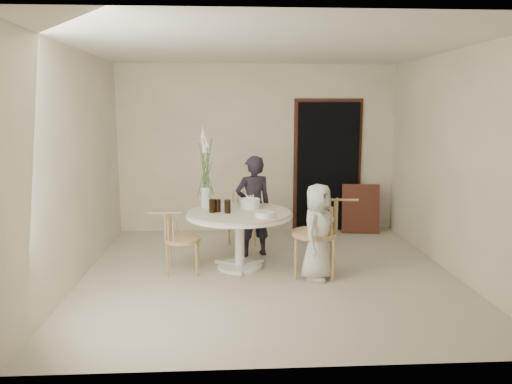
{
  "coord_description": "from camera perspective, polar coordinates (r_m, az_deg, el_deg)",
  "views": [
    {
      "loc": [
        -0.5,
        -5.85,
        2.02
      ],
      "look_at": [
        -0.14,
        0.3,
        0.97
      ],
      "focal_mm": 35.0,
      "sensor_mm": 36.0,
      "label": 1
    }
  ],
  "objects": [
    {
      "name": "cola_tumbler_d",
      "position": [
        6.23,
        -4.38,
        -1.54
      ],
      "size": [
        0.09,
        0.09,
        0.16
      ],
      "primitive_type": "cylinder",
      "rotation": [
        0.0,
        0.0,
        0.29
      ],
      "color": "black",
      "rests_on": "table"
    },
    {
      "name": "girl",
      "position": [
        6.79,
        -0.32,
        -1.62
      ],
      "size": [
        0.57,
        0.46,
        1.38
      ],
      "primitive_type": "imported",
      "rotation": [
        0.0,
        0.0,
        3.42
      ],
      "color": "black",
      "rests_on": "ground"
    },
    {
      "name": "cola_tumbler_b",
      "position": [
        6.14,
        -3.27,
        -1.64
      ],
      "size": [
        0.09,
        0.09,
        0.17
      ],
      "primitive_type": "cylinder",
      "rotation": [
        0.0,
        0.0,
        0.17
      ],
      "color": "black",
      "rests_on": "table"
    },
    {
      "name": "doorway",
      "position": [
        8.26,
        8.2,
        2.84
      ],
      "size": [
        1.0,
        0.1,
        2.1
      ],
      "primitive_type": "cube",
      "color": "black",
      "rests_on": "ground"
    },
    {
      "name": "flower_vase",
      "position": [
        6.46,
        -5.76,
        2.35
      ],
      "size": [
        0.14,
        0.14,
        1.06
      ],
      "rotation": [
        0.0,
        0.0,
        -0.43
      ],
      "color": "silver",
      "rests_on": "table"
    },
    {
      "name": "birthday_cake",
      "position": [
        6.44,
        -0.67,
        -1.32
      ],
      "size": [
        0.25,
        0.25,
        0.17
      ],
      "rotation": [
        0.0,
        0.0,
        0.31
      ],
      "color": "white",
      "rests_on": "table"
    },
    {
      "name": "chair_left",
      "position": [
        6.2,
        -9.4,
        -4.68
      ],
      "size": [
        0.47,
        0.44,
        0.77
      ],
      "rotation": [
        0.0,
        0.0,
        1.57
      ],
      "color": "tan",
      "rests_on": "ground"
    },
    {
      "name": "room_shell",
      "position": [
        5.89,
        1.53,
        5.79
      ],
      "size": [
        4.5,
        4.5,
        4.5
      ],
      "color": "silver",
      "rests_on": "ground"
    },
    {
      "name": "chair_far",
      "position": [
        7.58,
        -1.04,
        -1.48
      ],
      "size": [
        0.56,
        0.59,
        0.85
      ],
      "rotation": [
        0.0,
        0.0,
        -0.29
      ],
      "color": "tan",
      "rests_on": "ground"
    },
    {
      "name": "door_trim",
      "position": [
        8.3,
        8.16,
        3.28
      ],
      "size": [
        1.12,
        0.03,
        2.22
      ],
      "primitive_type": "cube",
      "color": "brown",
      "rests_on": "ground"
    },
    {
      "name": "chair_right",
      "position": [
        6.05,
        7.97,
        -3.81
      ],
      "size": [
        0.62,
        0.58,
        0.95
      ],
      "rotation": [
        0.0,
        0.0,
        -1.71
      ],
      "color": "tan",
      "rests_on": "ground"
    },
    {
      "name": "plate_stack",
      "position": [
        5.95,
        0.98,
        -2.56
      ],
      "size": [
        0.3,
        0.3,
        0.06
      ],
      "primitive_type": "cylinder",
      "rotation": [
        0.0,
        0.0,
        0.4
      ],
      "color": "white",
      "rests_on": "table"
    },
    {
      "name": "boy",
      "position": [
        5.92,
        7.07,
        -4.55
      ],
      "size": [
        0.61,
        0.67,
        1.14
      ],
      "primitive_type": "imported",
      "rotation": [
        0.0,
        0.0,
        1.0
      ],
      "color": "silver",
      "rests_on": "ground"
    },
    {
      "name": "table",
      "position": [
        6.26,
        -1.9,
        -3.28
      ],
      "size": [
        1.33,
        1.33,
        0.73
      ],
      "color": "white",
      "rests_on": "ground"
    },
    {
      "name": "cola_tumbler_c",
      "position": [
        6.19,
        -5.03,
        -1.58
      ],
      "size": [
        0.08,
        0.08,
        0.17
      ],
      "primitive_type": "cylinder",
      "rotation": [
        0.0,
        0.0,
        -0.0
      ],
      "color": "black",
      "rests_on": "table"
    },
    {
      "name": "ground",
      "position": [
        6.21,
        1.46,
        -9.31
      ],
      "size": [
        4.5,
        4.5,
        0.0
      ],
      "primitive_type": "plane",
      "color": "#BCB7A1",
      "rests_on": "ground"
    },
    {
      "name": "cola_tumbler_a",
      "position": [
        6.22,
        -4.94,
        -1.64
      ],
      "size": [
        0.07,
        0.07,
        0.14
      ],
      "primitive_type": "cylinder",
      "rotation": [
        0.0,
        0.0,
        0.06
      ],
      "color": "black",
      "rests_on": "table"
    },
    {
      "name": "picture_frame",
      "position": [
        8.25,
        11.87,
        -1.88
      ],
      "size": [
        0.62,
        0.26,
        0.79
      ],
      "primitive_type": "cube",
      "rotation": [
        -0.17,
        0.0,
        -0.14
      ],
      "color": "brown",
      "rests_on": "ground"
    }
  ]
}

